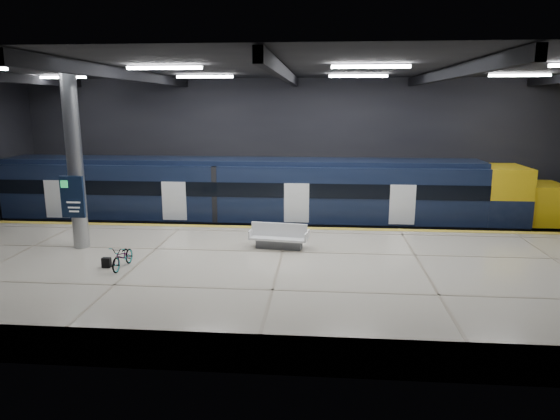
# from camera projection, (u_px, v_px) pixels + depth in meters

# --- Properties ---
(ground) EXTENTS (30.00, 30.00, 0.00)m
(ground) POSITION_uv_depth(u_px,v_px,m) (285.00, 270.00, 20.37)
(ground) COLOR black
(ground) RESTS_ON ground
(room_shell) EXTENTS (30.10, 16.10, 8.05)m
(room_shell) POSITION_uv_depth(u_px,v_px,m) (285.00, 129.00, 19.17)
(room_shell) COLOR black
(room_shell) RESTS_ON ground
(platform) EXTENTS (30.00, 11.00, 1.10)m
(platform) POSITION_uv_depth(u_px,v_px,m) (279.00, 279.00, 17.82)
(platform) COLOR beige
(platform) RESTS_ON ground
(safety_strip) EXTENTS (30.00, 0.40, 0.01)m
(safety_strip) POSITION_uv_depth(u_px,v_px,m) (289.00, 228.00, 22.82)
(safety_strip) COLOR gold
(safety_strip) RESTS_ON platform
(rails) EXTENTS (30.00, 1.52, 0.16)m
(rails) POSITION_uv_depth(u_px,v_px,m) (292.00, 234.00, 25.71)
(rails) COLOR gray
(rails) RESTS_ON ground
(train) EXTENTS (29.40, 2.84, 3.79)m
(train) POSITION_uv_depth(u_px,v_px,m) (274.00, 196.00, 25.37)
(train) COLOR black
(train) RESTS_ON ground
(bench) EXTENTS (2.39, 1.23, 1.01)m
(bench) POSITION_uv_depth(u_px,v_px,m) (279.00, 239.00, 19.60)
(bench) COLOR #595B60
(bench) RESTS_ON platform
(bicycle) EXTENTS (0.61, 1.58, 0.82)m
(bicycle) POSITION_uv_depth(u_px,v_px,m) (123.00, 256.00, 17.21)
(bicycle) COLOR #99999E
(bicycle) RESTS_ON platform
(pannier_bag) EXTENTS (0.30, 0.18, 0.35)m
(pannier_bag) POSITION_uv_depth(u_px,v_px,m) (107.00, 263.00, 17.31)
(pannier_bag) COLOR black
(pannier_bag) RESTS_ON platform
(info_column) EXTENTS (0.90, 0.78, 6.90)m
(info_column) POSITION_uv_depth(u_px,v_px,m) (75.00, 163.00, 19.09)
(info_column) COLOR #9EA0A5
(info_column) RESTS_ON platform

